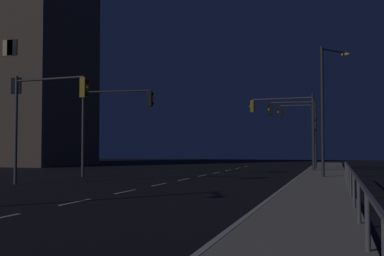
% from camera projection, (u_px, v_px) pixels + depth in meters
% --- Properties ---
extents(ground_plane, '(112.00, 112.00, 0.00)m').
position_uv_depth(ground_plane, '(131.00, 191.00, 20.40)').
color(ground_plane, black).
rests_on(ground_plane, ground).
extents(sidewalk_right, '(2.70, 77.00, 0.14)m').
position_uv_depth(sidewalk_right, '(317.00, 194.00, 18.19)').
color(sidewalk_right, '#9E937F').
rests_on(sidewalk_right, ground).
extents(lane_markings_center, '(0.14, 50.00, 0.01)m').
position_uv_depth(lane_markings_center, '(160.00, 185.00, 23.75)').
color(lane_markings_center, silver).
rests_on(lane_markings_center, ground).
extents(lane_edge_line, '(0.14, 53.00, 0.01)m').
position_uv_depth(lane_edge_line, '(287.00, 185.00, 23.43)').
color(lane_edge_line, silver).
rests_on(lane_edge_line, ground).
extents(traffic_light_mid_right, '(3.19, 0.34, 5.47)m').
position_uv_depth(traffic_light_mid_right, '(299.00, 122.00, 39.70)').
color(traffic_light_mid_right, '#2D3033').
rests_on(traffic_light_mid_right, sidewalk_right).
extents(traffic_light_far_left, '(4.74, 0.67, 5.65)m').
position_uv_depth(traffic_light_far_left, '(113.00, 113.00, 30.08)').
color(traffic_light_far_left, '#4C4C51').
rests_on(traffic_light_far_left, ground).
extents(traffic_light_overhead_east, '(5.04, 0.72, 5.79)m').
position_uv_depth(traffic_light_overhead_east, '(285.00, 117.00, 37.17)').
color(traffic_light_overhead_east, '#2D3033').
rests_on(traffic_light_overhead_east, sidewalk_right).
extents(traffic_light_far_center, '(4.38, 0.63, 5.46)m').
position_uv_depth(traffic_light_far_center, '(46.00, 106.00, 23.42)').
color(traffic_light_far_center, '#4C4C51').
rests_on(traffic_light_far_center, ground).
extents(traffic_light_near_right, '(3.48, 0.55, 5.41)m').
position_uv_depth(traffic_light_near_right, '(294.00, 120.00, 36.34)').
color(traffic_light_near_right, '#2D3033').
rests_on(traffic_light_near_right, sidewalk_right).
extents(street_lamp_across_street, '(1.75, 1.95, 7.70)m').
position_uv_depth(street_lamp_across_street, '(327.00, 98.00, 28.37)').
color(street_lamp_across_street, '#2D3033').
rests_on(street_lamp_across_street, sidewalk_right).
extents(barrier_fence, '(0.09, 27.12, 0.98)m').
position_uv_depth(barrier_fence, '(356.00, 185.00, 12.15)').
color(barrier_fence, '#59595E').
rests_on(barrier_fence, sidewalk_right).
extents(building_distant, '(15.01, 11.26, 28.19)m').
position_uv_depth(building_distant, '(13.00, 35.00, 51.78)').
color(building_distant, brown).
rests_on(building_distant, ground).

